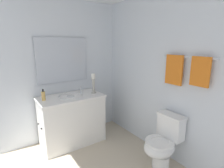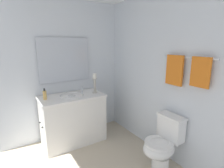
# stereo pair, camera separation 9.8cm
# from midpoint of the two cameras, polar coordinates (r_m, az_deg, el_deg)

# --- Properties ---
(wall_back) EXTENTS (2.70, 0.04, 2.45)m
(wall_back) POSITION_cam_midpoint_polar(r_m,az_deg,el_deg) (2.71, 17.70, 2.19)
(wall_back) COLOR silver
(wall_back) RESTS_ON ground
(wall_left) EXTENTS (0.04, 2.22, 2.45)m
(wall_left) POSITION_cam_midpoint_polar(r_m,az_deg,el_deg) (3.23, -15.03, 4.04)
(wall_left) COLOR silver
(wall_left) RESTS_ON ground
(vanity_cabinet) EXTENTS (0.58, 1.07, 0.85)m
(vanity_cabinet) POSITION_cam_midpoint_polar(r_m,az_deg,el_deg) (3.17, -11.73, -11.09)
(vanity_cabinet) COLOR white
(vanity_cabinet) RESTS_ON ground
(sink_basin) EXTENTS (0.40, 0.40, 0.24)m
(sink_basin) POSITION_cam_midpoint_polar(r_m,az_deg,el_deg) (3.04, -12.05, -4.46)
(sink_basin) COLOR white
(sink_basin) RESTS_ON vanity_cabinet
(mirror) EXTENTS (0.02, 0.90, 0.76)m
(mirror) POSITION_cam_midpoint_polar(r_m,az_deg,el_deg) (3.18, -14.39, 7.61)
(mirror) COLOR silver
(candle_holder_tall) EXTENTS (0.09, 0.09, 0.35)m
(candle_holder_tall) POSITION_cam_midpoint_polar(r_m,az_deg,el_deg) (3.10, -4.75, 0.44)
(candle_holder_tall) COLOR #B7B2A5
(candle_holder_tall) RESTS_ON vanity_cabinet
(soap_bottle) EXTENTS (0.06, 0.06, 0.18)m
(soap_bottle) POSITION_cam_midpoint_polar(r_m,az_deg,el_deg) (2.92, -20.22, -3.38)
(soap_bottle) COLOR #E5B259
(soap_bottle) RESTS_ON vanity_cabinet
(toilet) EXTENTS (0.39, 0.54, 0.75)m
(toilet) POSITION_cam_midpoint_polar(r_m,az_deg,el_deg) (2.64, 17.20, -18.18)
(toilet) COLOR white
(toilet) RESTS_ON ground
(towel_bar) EXTENTS (0.72, 0.02, 0.02)m
(towel_bar) POSITION_cam_midpoint_polar(r_m,az_deg,el_deg) (2.38, 24.87, 7.88)
(towel_bar) COLOR silver
(towel_near_vanity) EXTENTS (0.25, 0.03, 0.40)m
(towel_near_vanity) POSITION_cam_midpoint_polar(r_m,az_deg,el_deg) (2.49, 20.79, 4.23)
(towel_near_vanity) COLOR orange
(towel_near_vanity) RESTS_ON towel_bar
(towel_center) EXTENTS (0.23, 0.03, 0.36)m
(towel_center) POSITION_cam_midpoint_polar(r_m,az_deg,el_deg) (2.29, 28.00, 3.40)
(towel_center) COLOR orange
(towel_center) RESTS_ON towel_bar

